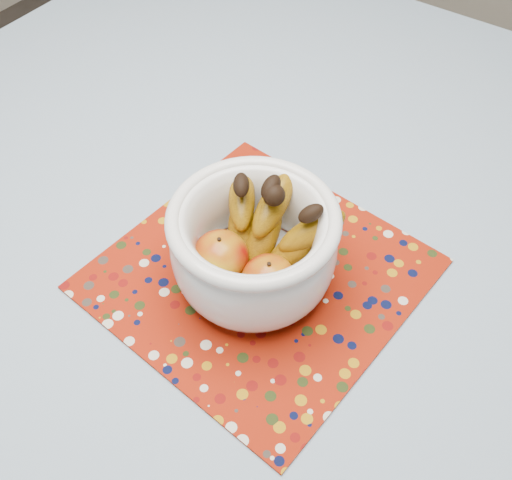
% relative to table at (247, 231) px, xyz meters
% --- Properties ---
extents(table, '(1.20, 1.20, 0.75)m').
position_rel_table_xyz_m(table, '(0.00, 0.00, 0.00)').
color(table, brown).
rests_on(table, ground).
extents(tablecloth, '(1.32, 1.32, 0.01)m').
position_rel_table_xyz_m(tablecloth, '(0.00, 0.00, 0.08)').
color(tablecloth, '#6689AA').
rests_on(tablecloth, table).
extents(placemat, '(0.40, 0.40, 0.00)m').
position_rel_table_xyz_m(placemat, '(0.10, -0.11, 0.09)').
color(placemat, maroon).
rests_on(placemat, tablecloth).
extents(fruit_bowl, '(0.23, 0.21, 0.15)m').
position_rel_table_xyz_m(fruit_bowl, '(0.10, -0.12, 0.16)').
color(fruit_bowl, white).
rests_on(fruit_bowl, placemat).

